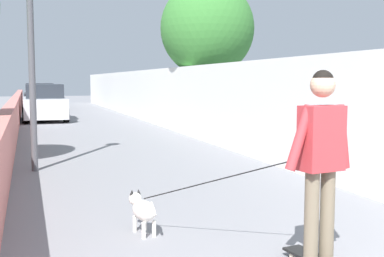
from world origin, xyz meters
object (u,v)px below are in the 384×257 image
object	(u,v)px
lamp_post	(30,0)
tree_right_mid	(207,29)
person_skateboarder	(321,150)
car_far	(40,97)
car_near	(45,103)
dog	(144,209)

from	to	relation	value
lamp_post	tree_right_mid	bearing A→B (deg)	-44.12
lamp_post	person_skateboarder	bearing A→B (deg)	-158.22
tree_right_mid	person_skateboarder	world-z (taller)	tree_right_mid
lamp_post	car_far	size ratio (longest dim) A/B	1.06
tree_right_mid	car_far	world-z (taller)	tree_right_mid
tree_right_mid	lamp_post	distance (m)	8.00
person_skateboarder	car_near	world-z (taller)	person_skateboarder
lamp_post	person_skateboarder	world-z (taller)	lamp_post
tree_right_mid	dog	distance (m)	11.52
dog	tree_right_mid	bearing A→B (deg)	-23.85
lamp_post	dog	bearing A→B (deg)	-166.14
dog	car_far	distance (m)	25.12
tree_right_mid	lamp_post	bearing A→B (deg)	135.88
car_near	dog	bearing A→B (deg)	-178.34
tree_right_mid	dog	world-z (taller)	tree_right_mid
tree_right_mid	car_far	size ratio (longest dim) A/B	1.13
dog	person_skateboarder	bearing A→B (deg)	-139.65
car_near	car_far	world-z (taller)	same
tree_right_mid	person_skateboarder	bearing A→B (deg)	164.55
tree_right_mid	dog	size ratio (longest dim) A/B	2.72
tree_right_mid	lamp_post	world-z (taller)	tree_right_mid
dog	car_near	distance (m)	16.75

